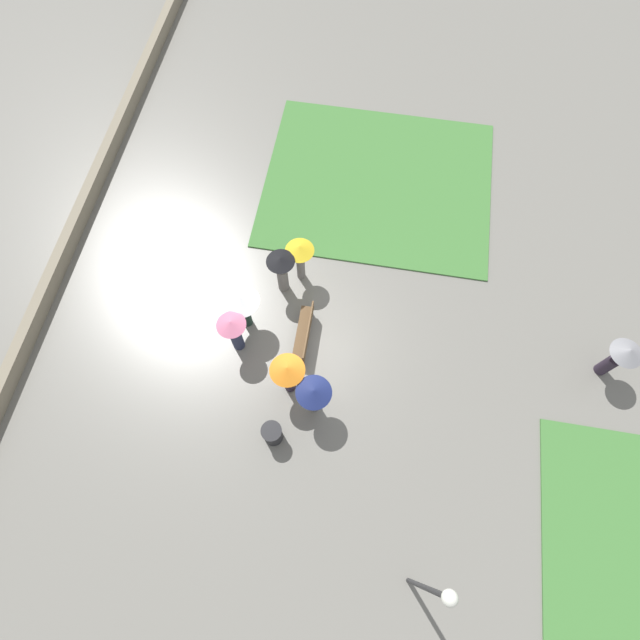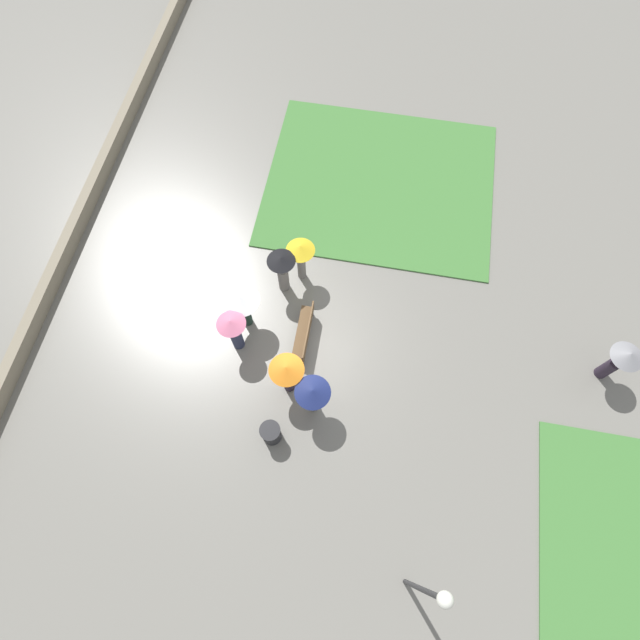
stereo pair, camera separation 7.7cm
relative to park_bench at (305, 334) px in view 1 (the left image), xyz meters
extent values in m
plane|color=slate|center=(0.00, 0.52, -0.48)|extent=(90.00, 90.00, 0.00)
cube|color=#427A38|center=(-6.74, 1.58, -0.45)|extent=(7.19, 8.47, 0.06)
cube|color=gray|center=(0.00, -8.85, -0.18)|extent=(45.00, 0.35, 0.60)
cube|color=brown|center=(0.00, -0.07, -0.05)|extent=(1.97, 0.44, 0.05)
cube|color=brown|center=(0.00, 0.11, 0.20)|extent=(1.96, 0.07, 0.45)
cube|color=#232326|center=(-0.88, -0.08, -0.28)|extent=(0.08, 0.38, 0.40)
cube|color=#232326|center=(0.88, -0.06, -0.28)|extent=(0.08, 0.38, 0.40)
cylinder|color=#2D2D30|center=(6.46, 3.99, 1.81)|extent=(0.12, 0.12, 4.56)
sphere|color=white|center=(6.46, 3.99, 4.25)|extent=(0.32, 0.32, 0.32)
cylinder|color=#232326|center=(3.28, -0.38, -0.05)|extent=(0.57, 0.57, 0.85)
cylinder|color=black|center=(3.28, -0.38, 0.39)|extent=(0.61, 0.61, 0.03)
cylinder|color=#2D2333|center=(1.67, -0.18, 0.08)|extent=(0.43, 0.43, 1.11)
sphere|color=beige|center=(1.67, -0.18, 0.73)|extent=(0.19, 0.19, 0.19)
cylinder|color=#4C4C4F|center=(1.67, -0.18, 1.00)|extent=(0.02, 0.02, 0.35)
cone|color=orange|center=(1.67, -0.18, 1.29)|extent=(1.04, 1.04, 0.22)
cylinder|color=#1E3328|center=(-0.28, -1.99, 0.05)|extent=(0.44, 0.44, 1.05)
sphere|color=brown|center=(-0.28, -1.99, 0.67)|extent=(0.21, 0.21, 0.21)
cylinder|color=#4C4C4F|center=(-0.28, -1.99, 0.95)|extent=(0.02, 0.02, 0.35)
cone|color=white|center=(-0.28, -1.99, 1.25)|extent=(1.16, 1.16, 0.26)
cylinder|color=slate|center=(-1.77, -1.06, 0.09)|extent=(0.37, 0.37, 1.14)
sphere|color=beige|center=(-1.77, -1.06, 0.78)|extent=(0.23, 0.23, 0.23)
cylinder|color=#4C4C4F|center=(-1.77, -1.06, 1.07)|extent=(0.02, 0.02, 0.35)
cone|color=black|center=(-1.77, -1.06, 1.33)|extent=(0.91, 0.91, 0.19)
cylinder|color=#282D47|center=(0.56, -2.09, 0.07)|extent=(0.52, 0.52, 1.10)
sphere|color=beige|center=(0.56, -2.09, 0.72)|extent=(0.20, 0.20, 0.20)
cylinder|color=#4C4C4F|center=(0.56, -2.09, 1.00)|extent=(0.02, 0.02, 0.35)
cone|color=pink|center=(0.56, -2.09, 1.28)|extent=(0.90, 0.90, 0.22)
cylinder|color=slate|center=(-2.31, -0.56, 0.06)|extent=(0.31, 0.31, 1.07)
sphere|color=#997051|center=(-2.31, -0.56, 0.70)|extent=(0.22, 0.22, 0.22)
cylinder|color=#4C4C4F|center=(-2.31, -0.56, 0.99)|extent=(0.02, 0.02, 0.35)
cone|color=gold|center=(-2.31, -0.56, 1.28)|extent=(0.94, 0.94, 0.25)
cylinder|color=slate|center=(2.17, 0.67, 0.04)|extent=(0.41, 0.41, 1.03)
sphere|color=beige|center=(2.17, 0.67, 0.67)|extent=(0.22, 0.22, 0.22)
cylinder|color=#4C4C4F|center=(2.17, 0.67, 0.95)|extent=(0.02, 0.02, 0.35)
cone|color=navy|center=(2.17, 0.67, 1.23)|extent=(1.04, 1.04, 0.20)
cylinder|color=#2D2333|center=(-0.51, 9.45, 0.01)|extent=(0.41, 0.41, 0.97)
sphere|color=#997051|center=(-0.51, 9.45, 0.60)|extent=(0.22, 0.22, 0.22)
cylinder|color=#4C4C4F|center=(-0.51, 9.45, 0.89)|extent=(0.02, 0.02, 0.35)
cone|color=gray|center=(-0.51, 9.45, 1.19)|extent=(0.96, 0.96, 0.26)
camera|label=1|loc=(5.93, 1.48, 14.69)|focal=28.00mm
camera|label=2|loc=(5.92, 1.56, 14.69)|focal=28.00mm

